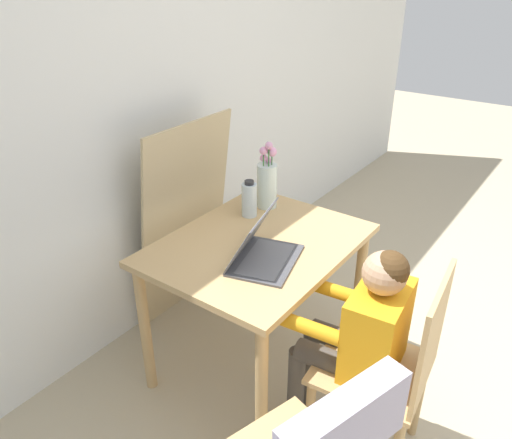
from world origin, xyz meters
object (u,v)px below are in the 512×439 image
laptop (260,249)px  flower_vase (267,182)px  chair_occupied (390,369)px  water_bottle (249,199)px  person_seated (360,330)px

laptop → flower_vase: flower_vase is taller
chair_occupied → water_bottle: 1.01m
laptop → flower_vase: size_ratio=1.11×
person_seated → water_bottle: size_ratio=5.17×
chair_occupied → water_bottle: size_ratio=4.80×
chair_occupied → laptop: bearing=-97.2°
person_seated → laptop: (0.03, 0.48, 0.17)m
water_bottle → person_seated: bearing=-113.6°
chair_occupied → flower_vase: flower_vase is taller
chair_occupied → water_bottle: (0.32, 0.89, 0.34)m
person_seated → laptop: 0.51m
flower_vase → person_seated: bearing=-121.8°
person_seated → water_bottle: person_seated is taller
flower_vase → water_bottle: flower_vase is taller
person_seated → flower_vase: size_ratio=2.73×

